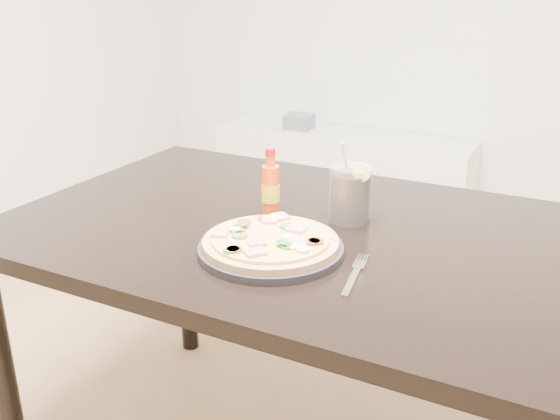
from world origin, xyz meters
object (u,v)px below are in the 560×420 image
at_px(dining_table, 303,258).
at_px(hot_sauce_bottle, 271,189).
at_px(plate, 271,249).
at_px(pizza, 271,240).
at_px(media_console, 341,177).
at_px(cola_cup, 350,195).
at_px(fork, 355,273).

bearing_deg(dining_table, hot_sauce_bottle, 163.34).
height_order(plate, hot_sauce_bottle, hot_sauce_bottle).
bearing_deg(pizza, media_console, 107.59).
bearing_deg(hot_sauce_bottle, media_console, 106.33).
height_order(hot_sauce_bottle, media_console, hot_sauce_bottle).
xyz_separation_m(cola_cup, media_console, (-0.71, 1.75, -0.56)).
xyz_separation_m(cola_cup, fork, (0.12, -0.26, -0.06)).
distance_m(cola_cup, media_console, 1.97).
height_order(plate, cola_cup, cola_cup).
xyz_separation_m(dining_table, fork, (0.20, -0.18, 0.09)).
bearing_deg(pizza, dining_table, 90.81).
bearing_deg(media_console, pizza, -72.41).
height_order(plate, pizza, pizza).
relative_size(pizza, fork, 1.54).
bearing_deg(cola_cup, pizza, -107.90).
xyz_separation_m(hot_sauce_bottle, fork, (0.30, -0.21, -0.06)).
relative_size(dining_table, media_console, 1.00).
bearing_deg(media_console, plate, -72.41).
height_order(cola_cup, fork, cola_cup).
height_order(hot_sauce_bottle, fork, hot_sauce_bottle).
height_order(pizza, fork, pizza).
bearing_deg(dining_table, pizza, -89.19).
bearing_deg(plate, media_console, 107.59).
distance_m(dining_table, fork, 0.28).
height_order(plate, fork, plate).
relative_size(hot_sauce_bottle, cola_cup, 0.87).
height_order(pizza, cola_cup, cola_cup).
bearing_deg(fork, dining_table, 128.48).
relative_size(plate, fork, 1.64).
bearing_deg(cola_cup, dining_table, -135.39).
height_order(cola_cup, media_console, cola_cup).
distance_m(pizza, media_console, 2.16).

